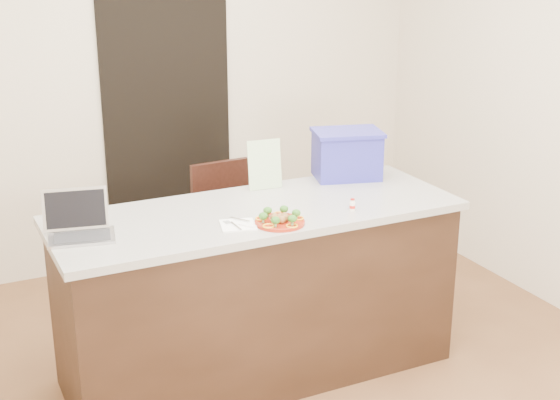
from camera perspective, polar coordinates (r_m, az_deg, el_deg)
name	(u,v)px	position (r m, az deg, el deg)	size (l,w,h in m)	color
ground	(279,393)	(4.11, -0.09, -13.93)	(4.00, 4.00, 0.00)	brown
room_shell	(279,77)	(3.51, -0.10, 8.95)	(4.00, 4.00, 4.00)	white
doorway	(168,122)	(5.48, -8.20, 5.70)	(0.90, 0.02, 2.00)	black
island	(258,292)	(4.08, -1.63, -6.73)	(2.06, 0.76, 0.92)	black
plate	(280,222)	(3.70, -0.02, -1.62)	(0.24, 0.24, 0.02)	maroon
meatballs	(280,218)	(3.69, 0.01, -1.31)	(0.10, 0.09, 0.04)	brown
broccoli	(280,215)	(3.69, -0.02, -1.07)	(0.20, 0.20, 0.04)	#204E14
pepper_rings	(280,220)	(3.70, -0.02, -1.50)	(0.23, 0.23, 0.01)	orange
napkin	(238,225)	(3.68, -3.09, -1.84)	(0.16, 0.16, 0.01)	white
fork	(233,224)	(3.68, -3.42, -1.76)	(0.03, 0.14, 0.00)	silver
knife	(245,224)	(3.68, -2.56, -1.75)	(0.08, 0.19, 0.01)	white
yogurt_bottle	(352,206)	(3.89, 5.32, -0.41)	(0.03, 0.03, 0.06)	white
laptop	(79,224)	(3.66, -14.51, -1.69)	(0.33, 0.29, 0.21)	#B0B0B5
leaflet	(265,165)	(4.19, -1.13, 2.61)	(0.19, 0.00, 0.27)	white
blue_box	(347,154)	(4.40, 4.91, 3.38)	(0.43, 0.36, 0.27)	#292893
chair	(227,223)	(4.92, -3.93, -1.72)	(0.42, 0.42, 0.88)	black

